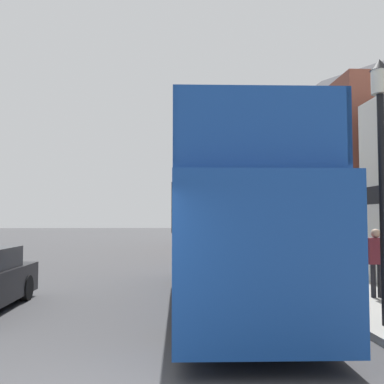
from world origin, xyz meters
name	(u,v)px	position (x,y,z in m)	size (l,w,h in m)	color
ground_plane	(146,255)	(0.00, 21.00, 0.00)	(144.00, 144.00, 0.00)	#3D3D3F
sidewalk	(264,258)	(6.16, 18.00, 0.07)	(2.86, 108.00, 0.14)	#999993
brick_terrace_rear	(323,166)	(10.59, 21.70, 5.24)	(6.00, 22.71, 10.47)	brown
tour_bus	(225,231)	(2.69, 6.45, 1.78)	(2.78, 10.94, 3.95)	#19479E
parked_car_ahead_of_bus	(220,248)	(3.62, 15.58, 0.72)	(1.85, 4.40, 1.53)	navy
pedestrian_third	(376,256)	(6.40, 6.12, 1.15)	(0.44, 0.24, 1.68)	#232328
lamp_post_nearest	(381,141)	(5.22, 3.28, 3.53)	(0.35, 0.35, 4.94)	black
lamp_post_second	(278,183)	(5.37, 11.71, 3.39)	(0.35, 0.35, 4.71)	black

